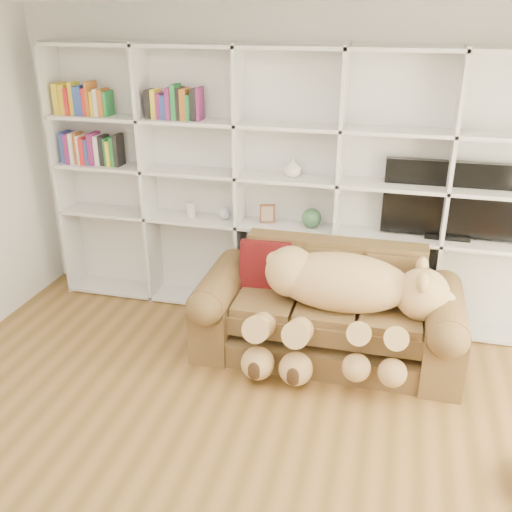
# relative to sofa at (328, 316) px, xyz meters

# --- Properties ---
(floor) EXTENTS (5.00, 5.00, 0.00)m
(floor) POSITION_rel_sofa_xyz_m (-0.47, -1.69, -0.33)
(floor) COLOR brown
(floor) RESTS_ON ground
(wall_back) EXTENTS (5.00, 0.02, 2.70)m
(wall_back) POSITION_rel_sofa_xyz_m (-0.47, 0.81, 1.02)
(wall_back) COLOR white
(wall_back) RESTS_ON floor
(bookshelf) EXTENTS (4.43, 0.35, 2.40)m
(bookshelf) POSITION_rel_sofa_xyz_m (-0.71, 0.67, 0.97)
(bookshelf) COLOR silver
(bookshelf) RESTS_ON floor
(sofa) EXTENTS (2.11, 0.91, 0.89)m
(sofa) POSITION_rel_sofa_xyz_m (0.00, 0.00, 0.00)
(sofa) COLOR brown
(sofa) RESTS_ON floor
(teddy_bear) EXTENTS (1.56, 0.86, 0.90)m
(teddy_bear) POSITION_rel_sofa_xyz_m (0.11, -0.18, 0.28)
(teddy_bear) COLOR tan
(teddy_bear) RESTS_ON sofa
(throw_pillow) EXTENTS (0.44, 0.27, 0.44)m
(throw_pillow) POSITION_rel_sofa_xyz_m (-0.56, 0.15, 0.33)
(throw_pillow) COLOR #5C100F
(throw_pillow) RESTS_ON sofa
(tv) EXTENTS (1.11, 0.18, 0.66)m
(tv) POSITION_rel_sofa_xyz_m (0.89, 0.66, 0.86)
(tv) COLOR black
(tv) RESTS_ON bookshelf
(picture_frame) EXTENTS (0.14, 0.06, 0.17)m
(picture_frame) POSITION_rel_sofa_xyz_m (-0.66, 0.61, 0.63)
(picture_frame) COLOR brown
(picture_frame) RESTS_ON bookshelf
(green_vase) EXTENTS (0.17, 0.17, 0.17)m
(green_vase) POSITION_rel_sofa_xyz_m (-0.26, 0.61, 0.62)
(green_vase) COLOR #32613D
(green_vase) RESTS_ON bookshelf
(figurine_tall) EXTENTS (0.09, 0.09, 0.14)m
(figurine_tall) POSITION_rel_sofa_xyz_m (-1.40, 0.61, 0.60)
(figurine_tall) COLOR beige
(figurine_tall) RESTS_ON bookshelf
(figurine_short) EXTENTS (0.08, 0.08, 0.12)m
(figurine_short) POSITION_rel_sofa_xyz_m (-1.38, 0.61, 0.59)
(figurine_short) COLOR beige
(figurine_short) RESTS_ON bookshelf
(snow_globe) EXTENTS (0.11, 0.11, 0.11)m
(snow_globe) POSITION_rel_sofa_xyz_m (-1.06, 0.61, 0.59)
(snow_globe) COLOR silver
(snow_globe) RESTS_ON bookshelf
(shelf_vase) EXTENTS (0.16, 0.16, 0.16)m
(shelf_vase) POSITION_rel_sofa_xyz_m (-0.44, 0.61, 1.06)
(shelf_vase) COLOR silver
(shelf_vase) RESTS_ON bookshelf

